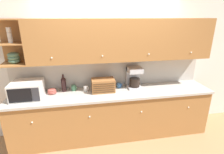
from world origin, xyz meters
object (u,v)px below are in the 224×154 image
mug (74,88)px  coffee_maker (134,77)px  mug_patterned_third (86,89)px  bread_box (103,85)px  wine_bottle (64,84)px  mug_blue_second (119,85)px  microwave (27,90)px  bowl_stack_on_counter (52,91)px

mug → coffee_maker: (1.13, -0.03, 0.15)m
mug_patterned_third → bread_box: size_ratio=0.23×
coffee_maker → bread_box: bearing=-169.7°
wine_bottle → mug_blue_second: 1.02m
wine_bottle → coffee_maker: 1.30m
wine_bottle → microwave: bearing=-162.8°
mug → coffee_maker: bearing=-1.5°
wine_bottle → mug: size_ratio=3.19×
wine_bottle → mug_blue_second: bearing=-0.2°
mug_patterned_third → mug_blue_second: mug_patterned_third is taller
mug → microwave: bearing=-166.2°
bowl_stack_on_counter → mug_patterned_third: (0.59, 0.01, 0.00)m
microwave → bread_box: microwave is taller
mug_patterned_third → bread_box: 0.32m
microwave → bowl_stack_on_counter: microwave is taller
bowl_stack_on_counter → mug: (0.38, 0.08, 0.00)m
mug_blue_second → coffee_maker: coffee_maker is taller
wine_bottle → mug_blue_second: (1.02, -0.00, -0.10)m
wine_bottle → bread_box: bearing=-10.8°
microwave → mug_patterned_third: size_ratio=5.18×
wine_bottle → bowl_stack_on_counter: bearing=-160.7°
bowl_stack_on_counter → coffee_maker: size_ratio=0.39×
mug → bread_box: bread_box is taller
bread_box → coffee_maker: bearing=10.3°
bread_box → mug_blue_second: bread_box is taller
mug_blue_second → coffee_maker: 0.32m
bowl_stack_on_counter → mug_patterned_third: same height
coffee_maker → mug_patterned_third: bearing=-177.5°
bread_box → coffee_maker: 0.62m
bowl_stack_on_counter → bread_box: size_ratio=0.38×
mug → mug_blue_second: mug is taller
mug → mug_patterned_third: (0.22, -0.07, -0.00)m
microwave → wine_bottle: wine_bottle is taller
bowl_stack_on_counter → microwave: bearing=-164.0°
mug → bowl_stack_on_counter: bearing=-168.4°
mug → bread_box: 0.55m
wine_bottle → mug: bearing=2.0°
microwave → mug: size_ratio=4.90×
mug → wine_bottle: bearing=-178.0°
microwave → bowl_stack_on_counter: (0.36, 0.10, -0.10)m
wine_bottle → mug_patterned_third: (0.39, -0.06, -0.10)m
mug_patterned_third → coffee_maker: 0.92m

